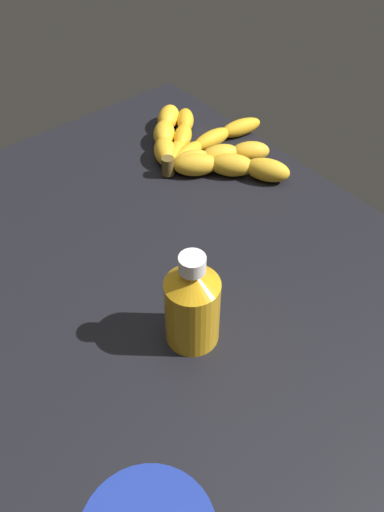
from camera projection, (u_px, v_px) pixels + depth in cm
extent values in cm
cube|color=black|center=(156.00, 290.00, 72.24)|extent=(81.15, 68.00, 3.67)
ellipsoid|color=gold|center=(196.00, 165.00, 85.79)|extent=(6.99, 7.91, 3.59)
ellipsoid|color=gold|center=(231.00, 165.00, 85.72)|extent=(7.65, 7.51, 3.59)
ellipsoid|color=gold|center=(267.00, 170.00, 84.82)|extent=(7.96, 6.77, 3.59)
ellipsoid|color=gold|center=(191.00, 161.00, 86.78)|extent=(4.83, 6.91, 3.31)
ellipsoid|color=gold|center=(220.00, 155.00, 87.94)|extent=(5.64, 7.07, 3.31)
ellipsoid|color=gold|center=(250.00, 151.00, 88.54)|extent=(6.28, 7.04, 3.31)
ellipsoid|color=gold|center=(186.00, 155.00, 88.36)|extent=(4.47, 8.23, 2.82)
ellipsoid|color=gold|center=(212.00, 139.00, 91.51)|extent=(2.97, 7.86, 2.82)
ellipsoid|color=gold|center=(241.00, 127.00, 93.99)|extent=(4.18, 8.18, 2.82)
ellipsoid|color=gold|center=(176.00, 153.00, 88.47)|extent=(6.01, 6.92, 2.95)
ellipsoid|color=gold|center=(183.00, 136.00, 91.94)|extent=(6.46, 6.69, 2.95)
ellipsoid|color=gold|center=(185.00, 120.00, 95.49)|extent=(6.78, 6.33, 2.95)
ellipsoid|color=gold|center=(165.00, 151.00, 88.34)|extent=(7.36, 6.38, 3.58)
ellipsoid|color=gold|center=(164.00, 134.00, 91.92)|extent=(7.21, 6.92, 3.58)
ellipsoid|color=gold|center=(168.00, 118.00, 95.49)|extent=(6.84, 7.25, 3.58)
cylinder|color=brown|center=(168.00, 166.00, 85.52)|extent=(2.00, 2.00, 3.00)
cylinder|color=gold|center=(192.00, 311.00, 61.65)|extent=(6.31, 6.31, 9.14)
cone|color=gold|center=(192.00, 277.00, 57.59)|extent=(6.31, 6.31, 2.23)
cylinder|color=white|center=(192.00, 264.00, 56.12)|extent=(2.93, 2.93, 1.88)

